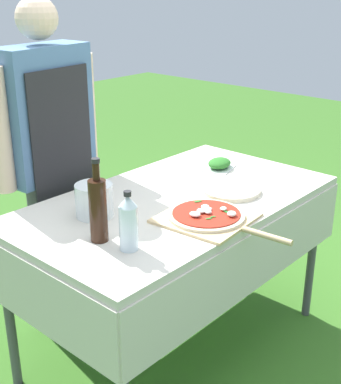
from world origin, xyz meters
TOP-DOWN VIEW (x-y plane):
  - ground_plane at (0.00, 0.00)m, footprint 12.00×12.00m
  - prep_table at (0.00, 0.00)m, footprint 1.50×0.85m
  - person_cook at (-0.23, 0.60)m, footprint 0.62×0.24m
  - pizza_on_peel at (-0.09, -0.25)m, footprint 0.37×0.56m
  - oil_bottle at (-0.50, -0.06)m, footprint 0.07×0.07m
  - water_bottle at (-0.48, -0.19)m, footprint 0.07×0.07m
  - herb_container at (0.45, 0.10)m, footprint 0.20×0.17m
  - mixing_tub at (-0.37, 0.12)m, footprint 0.16×0.16m
  - plate_stack at (0.23, -0.14)m, footprint 0.27×0.27m

SIDE VIEW (x-z plane):
  - ground_plane at x=0.00m, z-range 0.00..0.00m
  - prep_table at x=0.00m, z-range 0.32..1.12m
  - plate_stack at x=0.23m, z-range 0.80..0.82m
  - pizza_on_peel at x=-0.09m, z-range 0.79..0.84m
  - herb_container at x=0.45m, z-range 0.80..0.85m
  - mixing_tub at x=-0.37m, z-range 0.80..0.94m
  - water_bottle at x=-0.48m, z-range 0.79..1.02m
  - oil_bottle at x=-0.50m, z-range 0.77..1.09m
  - person_cook at x=-0.23m, z-range 0.15..1.80m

